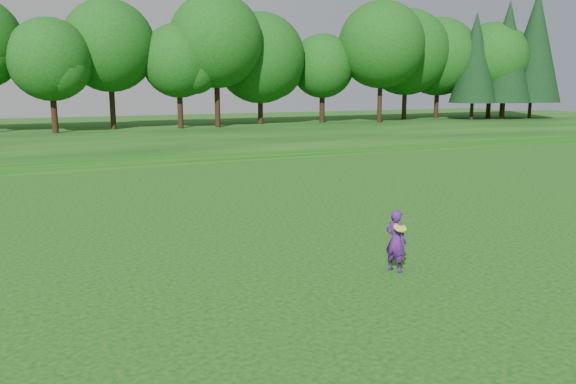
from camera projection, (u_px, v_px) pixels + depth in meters
name	position (u px, v px, depth m)	size (l,w,h in m)	color
ground	(207.00, 294.00, 11.94)	(140.00, 140.00, 0.00)	#0C3F0C
berm	(80.00, 139.00, 42.32)	(130.00, 30.00, 0.60)	#0C3F0C
walking_path	(101.00, 167.00, 29.84)	(130.00, 1.60, 0.04)	gray
treeline	(69.00, 36.00, 44.42)	(104.00, 7.00, 15.00)	#11400E
woman	(396.00, 241.00, 13.26)	(0.55, 0.68, 1.50)	#47176A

